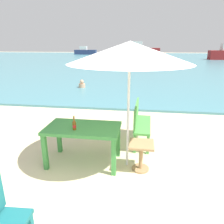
{
  "coord_description": "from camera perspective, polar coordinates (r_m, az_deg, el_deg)",
  "views": [
    {
      "loc": [
        0.37,
        -2.01,
        2.25
      ],
      "look_at": [
        -0.35,
        3.0,
        0.6
      ],
      "focal_mm": 33.47,
      "sensor_mm": 36.0,
      "label": 1
    }
  ],
  "objects": [
    {
      "name": "sea_water",
      "position": [
        32.08,
        7.77,
        13.96
      ],
      "size": [
        120.0,
        50.0,
        0.08
      ],
      "primitive_type": "cube",
      "color": "teal",
      "rests_on": "ground_plane"
    },
    {
      "name": "picnic_table_green",
      "position": [
        4.04,
        -7.93,
        -5.44
      ],
      "size": [
        1.4,
        0.8,
        0.76
      ],
      "color": "#3D8C42",
      "rests_on": "ground_plane"
    },
    {
      "name": "beer_bottle_amber",
      "position": [
        3.85,
        -10.27,
        -3.49
      ],
      "size": [
        0.07,
        0.07,
        0.26
      ],
      "color": "brown",
      "rests_on": "picnic_table_green"
    },
    {
      "name": "patio_umbrella",
      "position": [
        3.58,
        4.87,
        15.89
      ],
      "size": [
        2.1,
        2.1,
        2.3
      ],
      "color": "silver",
      "rests_on": "ground_plane"
    },
    {
      "name": "side_table_wood",
      "position": [
        3.94,
        7.95,
        -10.9
      ],
      "size": [
        0.44,
        0.44,
        0.54
      ],
      "color": "#9E7A51",
      "rests_on": "ground_plane"
    },
    {
      "name": "bench_green_left",
      "position": [
        4.94,
        7.63,
        -2.35
      ],
      "size": [
        0.4,
        1.21,
        0.95
      ],
      "color": "#4C9E47",
      "rests_on": "ground_plane"
    },
    {
      "name": "swimmer_person",
      "position": [
        11.13,
        -8.22,
        7.47
      ],
      "size": [
        0.34,
        0.34,
        0.41
      ],
      "color": "tan",
      "rests_on": "sea_water"
    },
    {
      "name": "boat_cargo_ship",
      "position": [
        48.19,
        -7.34,
        16.08
      ],
      "size": [
        4.77,
        1.3,
        1.73
      ],
      "color": "navy",
      "rests_on": "sea_water"
    },
    {
      "name": "boat_tanker",
      "position": [
        40.64,
        7.38,
        16.22
      ],
      "size": [
        7.34,
        2.0,
        2.67
      ],
      "color": "maroon",
      "rests_on": "sea_water"
    }
  ]
}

